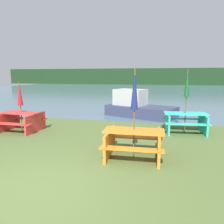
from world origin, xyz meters
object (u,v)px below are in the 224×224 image
picnic_table_teal (185,121)px  umbrella_crimson (20,94)px  umbrella_darkgreen (187,84)px  picnic_table_orange (134,141)px  boat (137,107)px  picnic_table_red (22,120)px  umbrella_navy (135,90)px

picnic_table_teal → umbrella_crimson: size_ratio=0.88×
umbrella_darkgreen → umbrella_crimson: 6.61m
picnic_table_orange → boat: 6.31m
picnic_table_red → umbrella_darkgreen: umbrella_darkgreen is taller
picnic_table_teal → umbrella_navy: bearing=-117.3°
umbrella_navy → picnic_table_orange: bearing=0.0°
boat → picnic_table_orange: bearing=-62.6°
picnic_table_teal → umbrella_navy: 3.82m
picnic_table_teal → picnic_table_orange: bearing=-117.3°
picnic_table_orange → boat: (-0.63, 6.28, 0.07)m
picnic_table_orange → umbrella_crimson: bearing=159.1°
picnic_table_teal → umbrella_darkgreen: bearing=90.0°
umbrella_navy → boat: 6.45m
picnic_table_red → picnic_table_teal: picnic_table_teal is taller
picnic_table_teal → umbrella_crimson: umbrella_crimson is taller
picnic_table_orange → umbrella_crimson: umbrella_crimson is taller
picnic_table_red → umbrella_navy: umbrella_navy is taller
picnic_table_orange → umbrella_darkgreen: size_ratio=0.68×
picnic_table_orange → umbrella_darkgreen: (1.63, 3.17, 1.45)m
umbrella_navy → boat: size_ratio=0.59×
picnic_table_orange → umbrella_navy: bearing=180.0°
boat → umbrella_darkgreen: bearing=-32.3°
picnic_table_red → boat: 6.11m
umbrella_crimson → boat: 6.18m
picnic_table_red → picnic_table_teal: bearing=11.5°
picnic_table_orange → picnic_table_red: picnic_table_red is taller
picnic_table_orange → umbrella_darkgreen: umbrella_darkgreen is taller
picnic_table_red → umbrella_navy: size_ratio=0.64×
picnic_table_red → picnic_table_teal: 6.59m
picnic_table_teal → umbrella_navy: (-1.63, -3.17, 1.39)m
picnic_table_red → picnic_table_teal: (6.46, 1.32, 0.01)m
picnic_table_teal → umbrella_crimson: (-6.46, -1.32, 1.03)m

